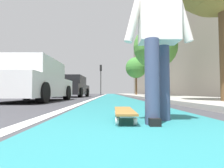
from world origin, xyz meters
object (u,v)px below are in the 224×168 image
parked_car_near (33,82)px  parked_car_mid (72,87)px  skater_person (158,32)px  traffic_light (101,74)px  skateboard (124,112)px  street_tree_far (136,68)px  street_tree_mid (155,47)px

parked_car_near → parked_car_mid: size_ratio=1.01×
skater_person → traffic_light: (21.63, 1.72, 1.86)m
parked_car_near → traffic_light: 17.32m
skateboard → street_tree_far: street_tree_far is taller
street_tree_far → traffic_light: bearing=42.5°
skater_person → parked_car_near: 5.56m
skater_person → parked_car_mid: (10.76, 3.18, -0.23)m
skater_person → street_tree_far: 17.48m
parked_car_near → street_tree_mid: (4.57, -5.59, 2.46)m
parked_car_mid → street_tree_mid: size_ratio=0.93×
skateboard → parked_car_near: (4.36, 2.91, 0.60)m
skater_person → street_tree_far: (17.20, -2.34, 2.07)m
skateboard → skater_person: (-0.15, -0.35, 0.84)m
parked_car_near → skateboard: bearing=-146.3°
parked_car_near → street_tree_far: bearing=-23.8°
traffic_light → skater_person: bearing=-175.5°
street_tree_mid → traffic_light: bearing=17.9°
parked_car_near → traffic_light: traffic_light is taller
parked_car_near → street_tree_mid: size_ratio=0.94×
skater_person → parked_car_near: (4.51, 3.25, -0.24)m
parked_car_near → street_tree_mid: street_tree_mid is taller
skateboard → parked_car_mid: parked_car_mid is taller
parked_car_mid → street_tree_far: (6.43, -5.52, 2.30)m
parked_car_near → street_tree_far: 14.06m
traffic_light → street_tree_mid: (-12.55, -4.06, 0.36)m
parked_car_near → parked_car_mid: bearing=-0.6°
skateboard → street_tree_mid: bearing=-16.7°
traffic_light → skateboard: bearing=-176.3°
street_tree_mid → street_tree_far: bearing=0.0°
skateboard → traffic_light: bearing=3.7°
skater_person → street_tree_far: size_ratio=0.39×
skater_person → street_tree_far: bearing=-7.7°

